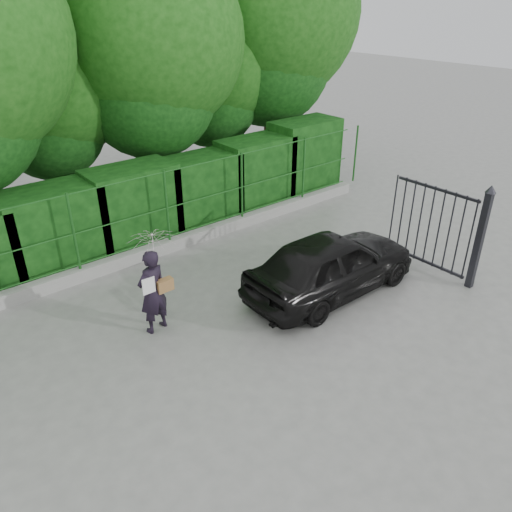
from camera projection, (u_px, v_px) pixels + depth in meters
ground at (277, 342)px, 9.28m from camera, size 80.00×80.00×0.00m
kerb at (156, 250)px, 12.27m from camera, size 14.00×0.25×0.30m
fence at (160, 208)px, 11.91m from camera, size 14.13×0.06×1.80m
hedge at (140, 204)px, 12.67m from camera, size 14.20×1.20×2.27m
trees at (117, 41)px, 13.02m from camera, size 17.10×6.15×8.08m
gate at (459, 231)px, 10.81m from camera, size 0.22×2.33×2.36m
woman at (154, 268)px, 9.11m from camera, size 0.95×0.94×2.00m
car at (332, 263)px, 10.54m from camera, size 4.07×1.67×1.38m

